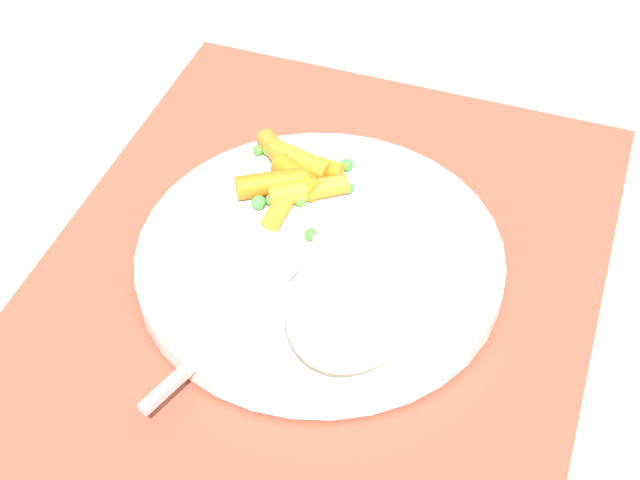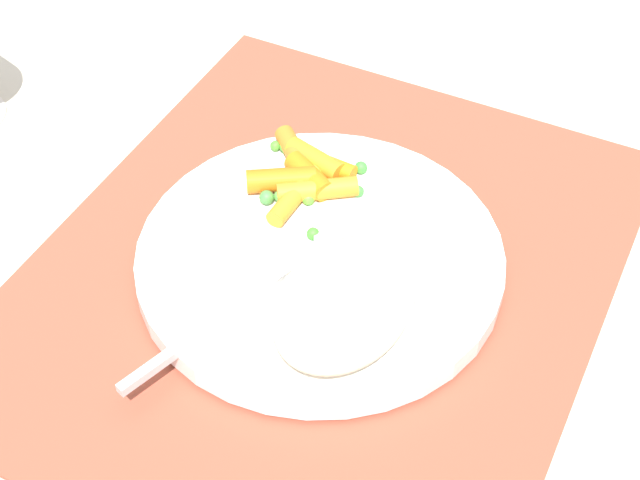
{
  "view_description": "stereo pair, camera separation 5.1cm",
  "coord_description": "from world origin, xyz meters",
  "px_view_note": "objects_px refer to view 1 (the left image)",
  "views": [
    {
      "loc": [
        -0.39,
        -0.14,
        0.46
      ],
      "look_at": [
        0.0,
        0.0,
        0.03
      ],
      "focal_mm": 54.43,
      "sensor_mm": 36.0,
      "label": 1
    },
    {
      "loc": [
        -0.37,
        -0.18,
        0.46
      ],
      "look_at": [
        0.0,
        0.0,
        0.03
      ],
      "focal_mm": 54.43,
      "sensor_mm": 36.0,
      "label": 2
    }
  ],
  "objects_px": {
    "rice_mound": "(356,299)",
    "carrot_portion": "(293,176)",
    "fork": "(287,278)",
    "plate": "(320,259)"
  },
  "relations": [
    {
      "from": "rice_mound",
      "to": "carrot_portion",
      "type": "distance_m",
      "value": 0.12
    },
    {
      "from": "rice_mound",
      "to": "carrot_portion",
      "type": "xyz_separation_m",
      "value": [
        0.1,
        0.07,
        -0.01
      ]
    },
    {
      "from": "rice_mound",
      "to": "fork",
      "type": "xyz_separation_m",
      "value": [
        0.01,
        0.05,
        -0.01
      ]
    },
    {
      "from": "plate",
      "to": "fork",
      "type": "height_order",
      "value": "fork"
    },
    {
      "from": "plate",
      "to": "carrot_portion",
      "type": "relative_size",
      "value": 2.76
    },
    {
      "from": "rice_mound",
      "to": "fork",
      "type": "distance_m",
      "value": 0.05
    },
    {
      "from": "plate",
      "to": "fork",
      "type": "distance_m",
      "value": 0.03
    },
    {
      "from": "rice_mound",
      "to": "carrot_portion",
      "type": "bearing_deg",
      "value": 38.04
    },
    {
      "from": "plate",
      "to": "rice_mound",
      "type": "bearing_deg",
      "value": -139.36
    },
    {
      "from": "rice_mound",
      "to": "carrot_portion",
      "type": "height_order",
      "value": "rice_mound"
    }
  ]
}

